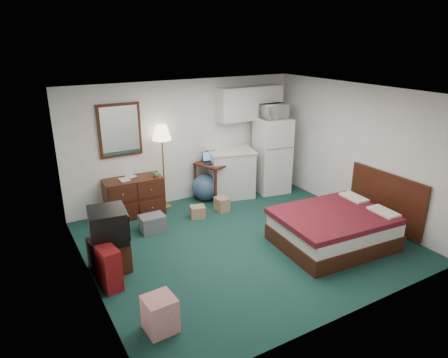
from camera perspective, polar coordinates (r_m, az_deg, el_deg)
floor at (r=6.90m, az=2.85°, el=-8.87°), size 5.00×4.50×0.01m
ceiling at (r=6.11m, az=3.25°, el=12.18°), size 5.00×4.50×0.01m
walls at (r=6.39m, az=3.04°, el=1.01°), size 5.01×4.51×2.50m
mirror at (r=7.72m, az=-14.68°, el=6.77°), size 0.80×0.06×1.00m
upper_cabinets at (r=8.69m, az=3.71°, el=10.79°), size 1.50×0.35×0.70m
headboard at (r=7.68m, az=22.10°, el=-2.78°), size 0.06×1.56×1.00m
dresser at (r=7.90m, az=-12.72°, el=-2.49°), size 1.12×0.55×0.75m
floor_lamp at (r=7.98m, az=-8.65°, el=1.65°), size 0.43×0.43×1.70m
desk at (r=8.48m, az=-1.38°, el=-0.22°), size 0.82×0.82×0.81m
exercise_ball at (r=8.45m, az=-2.65°, el=-1.17°), size 0.72×0.72×0.57m
kitchen_counter at (r=8.61m, az=0.99°, el=0.76°), size 1.05×0.90×0.99m
fridge at (r=8.86m, az=6.87°, el=3.40°), size 0.78×0.78×1.65m
bed at (r=6.90m, az=15.35°, el=-6.91°), size 1.89×1.53×0.57m
tv_stand at (r=6.24m, az=-16.09°, el=-10.42°), size 0.54×0.58×0.50m
suitcase at (r=5.81m, az=-16.09°, el=-12.19°), size 0.29×0.41×0.61m
retail_box at (r=5.01m, az=-9.13°, el=-18.51°), size 0.37×0.37×0.44m
file_bin at (r=7.28m, az=-10.20°, el=-6.24°), size 0.43×0.33×0.30m
cardboard_box_a at (r=7.70m, az=-3.78°, el=-4.71°), size 0.33×0.30×0.23m
cardboard_box_b at (r=7.98m, az=-0.29°, el=-3.61°), size 0.24×0.28×0.27m
laptop at (r=8.30m, az=-1.77°, el=3.07°), size 0.33×0.27×0.22m
crt_tv at (r=6.00m, az=-16.26°, el=-6.39°), size 0.60×0.64×0.49m
microwave at (r=8.61m, az=7.19°, el=9.81°), size 0.55×0.30×0.37m
book_a at (r=7.66m, az=-14.75°, el=0.56°), size 0.18×0.03×0.24m
book_b at (r=7.80m, az=-13.80°, el=0.96°), size 0.17×0.07×0.23m
mug at (r=7.78m, az=-9.77°, el=0.82°), size 0.16×0.14×0.13m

